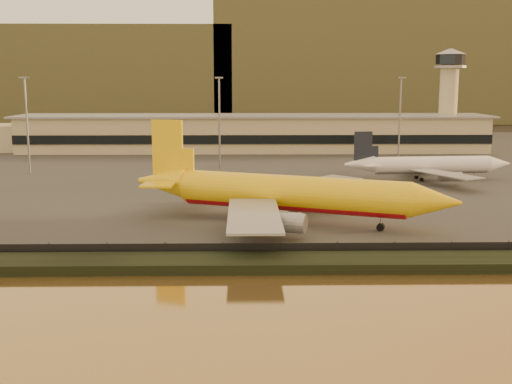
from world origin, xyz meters
The scene contains 12 objects.
ground centered at (0.00, 0.00, 0.00)m, with size 900.00×900.00×0.00m, color black.
embankment centered at (0.00, -17.00, 0.70)m, with size 320.00×7.00×1.40m, color black.
tarmac centered at (0.00, 95.00, 0.10)m, with size 320.00×220.00×0.20m, color #2D2D2D.
perimeter_fence centered at (0.00, -13.00, 1.30)m, with size 300.00×0.05×2.20m, color black.
terminal_building centered at (-14.52, 125.55, 6.25)m, with size 202.00×25.00×12.60m.
control_tower centered at (70.00, 131.00, 21.66)m, with size 11.20×11.20×35.50m.
apron_light_masts centered at (15.00, 75.00, 15.70)m, with size 152.20×12.20×25.40m.
distant_hills centered at (-20.74, 340.00, 31.39)m, with size 470.00×160.00×70.00m.
dhl_cargo_jet centered at (4.24, 9.36, 5.40)m, with size 56.08×53.08×17.42m.
white_narrowbody_jet centered at (42.67, 57.58, 3.85)m, with size 42.53×41.37×12.21m.
gse_vehicle_yellow centered at (16.62, 27.67, 1.17)m, with size 4.30×1.93×1.93m, color yellow.
gse_vehicle_white centered at (-12.56, 28.29, 1.00)m, with size 3.55×1.60×1.60m, color white.
Camera 1 is at (-2.84, -99.41, 24.71)m, focal length 45.00 mm.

